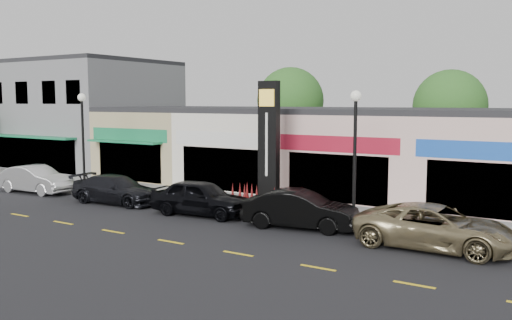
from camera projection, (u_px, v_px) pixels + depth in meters
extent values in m
plane|color=black|center=(163.00, 218.00, 24.17)|extent=(120.00, 120.00, 0.00)
cube|color=gray|center=(220.00, 201.00, 27.85)|extent=(52.00, 4.30, 0.15)
cube|color=gray|center=(193.00, 208.00, 25.94)|extent=(52.00, 0.20, 0.15)
cube|color=slate|center=(87.00, 116.00, 42.86)|extent=(12.00, 10.00, 8.00)
cube|color=#262628|center=(85.00, 63.00, 42.41)|extent=(12.00, 10.00, 0.30)
cube|color=black|center=(34.00, 154.00, 38.95)|extent=(9.00, 0.10, 2.40)
cube|color=#1B7C4D|center=(27.00, 136.00, 38.39)|extent=(9.50, 1.00, 0.14)
cube|color=black|center=(22.00, 93.00, 39.00)|extent=(1.40, 0.10, 1.60)
cube|color=black|center=(49.00, 92.00, 37.43)|extent=(1.40, 0.10, 1.60)
cube|color=black|center=(74.00, 92.00, 36.13)|extent=(1.40, 0.10, 1.60)
cube|color=tan|center=(180.00, 143.00, 38.09)|extent=(7.00, 10.00, 4.50)
cube|color=#262628|center=(180.00, 109.00, 37.83)|extent=(7.00, 10.00, 0.30)
cube|color=black|center=(130.00, 162.00, 34.00)|extent=(5.25, 0.10, 2.40)
cube|color=#1B7C4D|center=(129.00, 135.00, 33.81)|extent=(6.30, 0.12, 0.80)
cube|color=#1B7C4D|center=(124.00, 142.00, 33.48)|extent=(5.60, 0.90, 0.12)
cube|color=silver|center=(266.00, 148.00, 34.44)|extent=(7.00, 10.00, 4.50)
cube|color=#262628|center=(266.00, 110.00, 34.18)|extent=(7.00, 10.00, 0.30)
cube|color=black|center=(221.00, 169.00, 30.35)|extent=(5.25, 0.10, 2.40)
cube|color=silver|center=(220.00, 139.00, 30.16)|extent=(6.30, 0.12, 0.80)
cube|color=#C6A697|center=(371.00, 153.00, 30.79)|extent=(7.00, 10.00, 4.50)
cube|color=#262628|center=(372.00, 111.00, 30.53)|extent=(7.00, 10.00, 0.30)
cube|color=black|center=(337.00, 178.00, 26.69)|extent=(5.25, 0.10, 2.40)
cube|color=#A9162D|center=(337.00, 144.00, 26.51)|extent=(6.30, 0.12, 0.80)
cube|color=#C6A697|center=(506.00, 160.00, 27.14)|extent=(7.00, 10.00, 4.50)
cube|color=#262628|center=(508.00, 112.00, 26.88)|extent=(7.00, 10.00, 0.30)
cube|color=black|center=(489.00, 191.00, 23.04)|extent=(5.25, 0.10, 2.40)
cube|color=blue|center=(491.00, 151.00, 22.86)|extent=(6.30, 0.12, 0.80)
cylinder|color=#382619|center=(290.00, 147.00, 42.59)|extent=(0.36, 0.36, 3.15)
sphere|color=#275A1C|center=(290.00, 101.00, 42.20)|extent=(5.20, 5.20, 5.20)
cylinder|color=#382619|center=(448.00, 157.00, 36.34)|extent=(0.36, 0.36, 2.97)
sphere|color=#275A1C|center=(450.00, 106.00, 35.97)|extent=(4.80, 4.80, 4.80)
cylinder|color=black|center=(85.00, 189.00, 30.43)|extent=(0.32, 0.32, 0.30)
cylinder|color=black|center=(83.00, 144.00, 30.16)|extent=(0.14, 0.14, 5.00)
sphere|color=silver|center=(82.00, 97.00, 29.88)|extent=(0.44, 0.44, 0.44)
cylinder|color=black|center=(353.00, 222.00, 22.08)|extent=(0.32, 0.32, 0.30)
cylinder|color=black|center=(355.00, 161.00, 21.81)|extent=(0.14, 0.14, 5.00)
sphere|color=silver|center=(356.00, 96.00, 21.53)|extent=(0.44, 0.44, 0.44)
cube|color=#5D0F16|center=(269.00, 204.00, 26.13)|extent=(4.20, 1.30, 0.20)
cube|color=black|center=(269.00, 144.00, 25.82)|extent=(1.00, 0.40, 6.00)
cube|color=yellow|center=(267.00, 98.00, 25.40)|extent=(0.80, 0.05, 0.80)
cube|color=silver|center=(267.00, 145.00, 25.63)|extent=(0.12, 0.04, 3.00)
imported|color=silver|center=(36.00, 179.00, 30.78)|extent=(1.91, 4.77, 1.54)
imported|color=black|center=(116.00, 189.00, 27.60)|extent=(2.36, 5.07, 1.43)
imported|color=black|center=(201.00, 198.00, 24.70)|extent=(2.35, 4.94, 1.63)
imported|color=black|center=(301.00, 210.00, 22.11)|extent=(2.39, 4.93, 1.56)
imported|color=#90815B|center=(436.00, 227.00, 19.06)|extent=(2.61, 5.60, 1.55)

